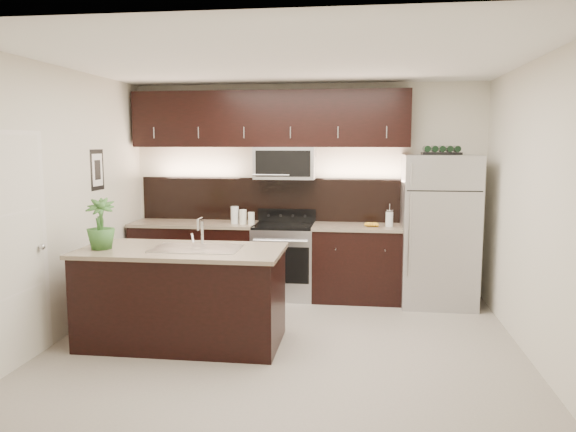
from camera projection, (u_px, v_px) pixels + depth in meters
name	position (u px, v px, depth m)	size (l,w,h in m)	color
ground	(285.00, 344.00, 5.48)	(4.50, 4.50, 0.00)	gray
room_walls	(273.00, 170.00, 5.24)	(4.52, 4.02, 2.71)	beige
counter_run	(268.00, 260.00, 7.14)	(3.51, 0.65, 0.94)	black
upper_fixtures	(271.00, 128.00, 7.07)	(3.49, 0.40, 1.66)	black
island	(182.00, 296.00, 5.46)	(1.96, 0.96, 0.94)	black
sink_faucet	(197.00, 247.00, 5.39)	(0.84, 0.50, 0.28)	silver
refrigerator	(439.00, 230.00, 6.76)	(0.87, 0.79, 1.81)	#B2B2B7
wine_rack	(441.00, 151.00, 6.63)	(0.45, 0.28, 0.10)	black
plant	(100.00, 224.00, 5.35)	(0.27, 0.27, 0.49)	#316227
canisters	(241.00, 216.00, 7.04)	(0.32, 0.16, 0.22)	silver
french_press	(389.00, 218.00, 6.82)	(0.09, 0.09, 0.27)	silver
bananas	(368.00, 224.00, 6.84)	(0.18, 0.14, 0.06)	gold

